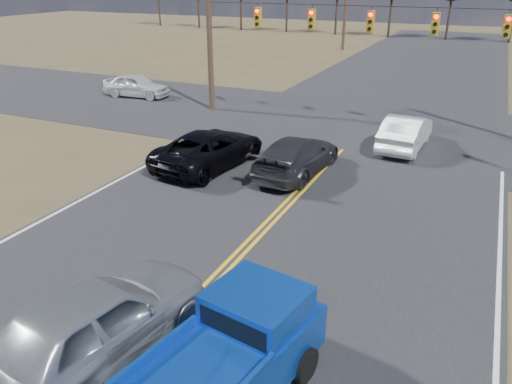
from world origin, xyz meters
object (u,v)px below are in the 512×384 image
at_px(white_car_queue, 406,132).
at_px(silver_suv, 96,321).
at_px(pickup_truck, 220,369).
at_px(black_suv, 210,148).
at_px(dgrey_car_queue, 297,156).
at_px(cross_car_west, 136,85).

bearing_deg(white_car_queue, silver_suv, 81.13).
bearing_deg(silver_suv, pickup_truck, -174.30).
xyz_separation_m(black_suv, white_car_queue, (6.99, 5.81, 0.01)).
bearing_deg(black_suv, silver_suv, 115.83).
relative_size(pickup_truck, white_car_queue, 1.15).
xyz_separation_m(black_suv, dgrey_car_queue, (3.58, 0.74, -0.02)).
height_order(silver_suv, dgrey_car_queue, silver_suv).
height_order(pickup_truck, black_suv, pickup_truck).
xyz_separation_m(white_car_queue, cross_car_west, (-17.72, 3.35, -0.03)).
bearing_deg(dgrey_car_queue, black_suv, 15.66).
relative_size(black_suv, cross_car_west, 1.26).
bearing_deg(silver_suv, cross_car_west, -45.82).
relative_size(silver_suv, white_car_queue, 1.12).
relative_size(pickup_truck, silver_suv, 1.02).
xyz_separation_m(pickup_truck, silver_suv, (-2.98, 0.16, -0.04)).
bearing_deg(dgrey_car_queue, white_car_queue, -119.84).
height_order(pickup_truck, silver_suv, pickup_truck).
distance_m(pickup_truck, dgrey_car_queue, 12.17).
distance_m(black_suv, cross_car_west, 14.11).
xyz_separation_m(silver_suv, cross_car_west, (-14.31, 20.07, -0.15)).
distance_m(silver_suv, cross_car_west, 24.65).
distance_m(dgrey_car_queue, cross_car_west, 16.61).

